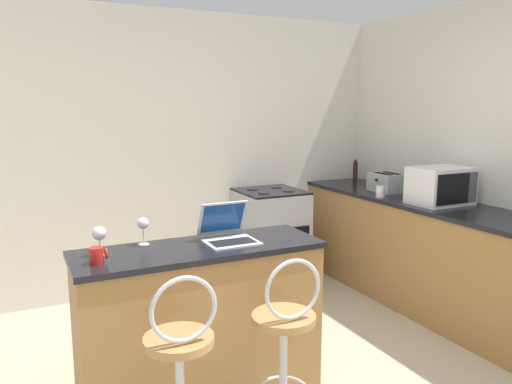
% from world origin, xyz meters
% --- Properties ---
extents(wall_back, '(12.00, 0.06, 2.60)m').
position_xyz_m(wall_back, '(0.00, 2.52, 1.30)').
color(wall_back, silver).
rests_on(wall_back, ground_plane).
extents(breakfast_bar, '(1.44, 0.50, 0.93)m').
position_xyz_m(breakfast_bar, '(-0.46, 0.63, 0.47)').
color(breakfast_bar, '#9E703D').
rests_on(breakfast_bar, ground_plane).
extents(counter_right, '(0.66, 3.02, 0.93)m').
position_xyz_m(counter_right, '(1.76, 1.00, 0.47)').
color(counter_right, '#9E703D').
rests_on(counter_right, ground_plane).
extents(bar_stool_near, '(0.40, 0.40, 0.99)m').
position_xyz_m(bar_stool_near, '(-0.75, 0.12, 0.46)').
color(bar_stool_near, silver).
rests_on(bar_stool_near, ground_plane).
extents(bar_stool_far, '(0.40, 0.40, 0.99)m').
position_xyz_m(bar_stool_far, '(-0.18, 0.12, 0.46)').
color(bar_stool_far, silver).
rests_on(bar_stool_far, ground_plane).
extents(laptop, '(0.30, 0.32, 0.23)m').
position_xyz_m(laptop, '(-0.27, 0.67, 0.99)').
color(laptop, silver).
rests_on(laptop, breakfast_bar).
extents(microwave, '(0.48, 0.35, 0.31)m').
position_xyz_m(microwave, '(1.76, 0.95, 1.09)').
color(microwave, white).
rests_on(microwave, counter_right).
extents(toaster, '(0.26, 0.31, 0.18)m').
position_xyz_m(toaster, '(1.77, 1.62, 1.02)').
color(toaster, '#9EA3A8').
rests_on(toaster, counter_right).
extents(stove_range, '(0.60, 0.61, 0.94)m').
position_xyz_m(stove_range, '(0.81, 2.17, 0.47)').
color(stove_range, '#9EA3A8').
rests_on(stove_range, ground_plane).
extents(mug_white, '(0.10, 0.08, 0.10)m').
position_xyz_m(mug_white, '(1.51, 1.40, 0.98)').
color(mug_white, white).
rests_on(mug_white, counter_right).
extents(pepper_mill, '(0.05, 0.05, 0.23)m').
position_xyz_m(pepper_mill, '(1.92, 2.31, 1.04)').
color(pepper_mill, '#331E14').
rests_on(pepper_mill, counter_right).
extents(wine_glass_tall, '(0.07, 0.07, 0.16)m').
position_xyz_m(wine_glass_tall, '(-0.75, 0.81, 1.05)').
color(wine_glass_tall, silver).
rests_on(wine_glass_tall, breakfast_bar).
extents(wine_glass_short, '(0.08, 0.08, 0.16)m').
position_xyz_m(wine_glass_short, '(-1.01, 0.70, 1.05)').
color(wine_glass_short, silver).
rests_on(wine_glass_short, breakfast_bar).
extents(mug_red, '(0.09, 0.07, 0.09)m').
position_xyz_m(mug_red, '(-1.05, 0.56, 0.98)').
color(mug_red, red).
rests_on(mug_red, breakfast_bar).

